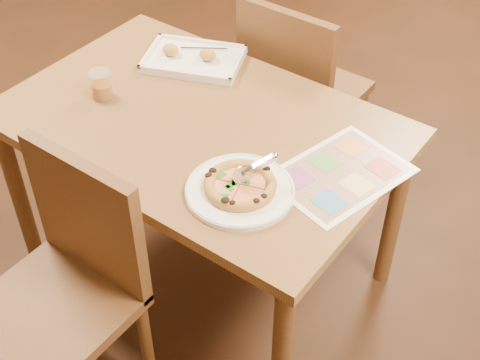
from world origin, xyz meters
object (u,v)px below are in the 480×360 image
Objects in this scene: dining_table at (200,141)px; plate at (240,191)px; menu at (340,174)px; chair_far at (295,79)px; pizza at (240,185)px; appetizer_tray at (193,59)px; pizza_cutter at (255,168)px; chair_near at (70,264)px; glass_tumbler at (102,86)px.

plate reaches higher than dining_table.
plate is 0.80× the size of menu.
menu is at bearing 132.37° from chair_far.
dining_table is 0.39m from pizza.
pizza is 0.72m from appetizer_tray.
chair_far is at bearing 54.24° from appetizer_tray.
pizza is (-0.00, 0.00, 0.02)m from plate.
pizza_cutter is (0.34, -0.76, 0.23)m from chair_far.
chair_near is (0.00, -0.60, -0.07)m from dining_table.
menu is (0.51, 0.65, 0.16)m from chair_near.
pizza_cutter is (0.02, 0.04, 0.05)m from pizza.
appetizer_tray is 4.23× the size of glass_tumbler.
pizza is at bearing 124.26° from plate.
plate is 0.31m from menu.
chair_far is 4.81× the size of glass_tumbler.
pizza_cutter is 0.69m from glass_tumbler.
appetizer_tray is (-0.55, 0.46, -0.01)m from pizza.
appetizer_tray is at bearing 163.61° from menu.
glass_tumbler is at bearing -166.18° from dining_table.
plate is 0.68m from glass_tumbler.
pizza_cutter is at bearing -24.98° from dining_table.
pizza_cutter is at bearing -130.12° from menu.
plate is 0.72m from appetizer_tray.
menu is at bearing 5.14° from dining_table.
chair_far is 0.88m from pizza.
pizza reaches higher than plate.
menu reaches higher than dining_table.
pizza is 2.18× the size of glass_tumbler.
glass_tumbler is at bearing -171.26° from menu.
pizza_cutter is at bearing -5.83° from glass_tumbler.
chair_near is at bearing 173.33° from pizza_cutter.
chair_far is 2.21× the size of pizza.
menu is at bearing 51.92° from chair_near.
chair_near is 0.54m from pizza.
chair_far reaches higher than menu.
pizza_cutter is (0.34, -0.16, 0.16)m from dining_table.
glass_tumbler is at bearing 170.67° from pizza.
dining_table is 2.77× the size of chair_near.
pizza reaches higher than dining_table.
pizza_cutter is 1.23× the size of glass_tumbler.
dining_table is 13.30× the size of glass_tumbler.
plate is 0.77× the size of appetizer_tray.
glass_tumbler reaches higher than menu.
pizza_cutter is at bearing 61.48° from plate.
pizza_cutter is 0.30× the size of menu.
chair_near is 4.81× the size of glass_tumbler.
appetizer_tray reaches higher than pizza.
glass_tumbler is at bearing 124.31° from chair_near.
appetizer_tray is at bearing 54.24° from chair_far.
plate is (0.31, 0.40, 0.16)m from chair_near.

